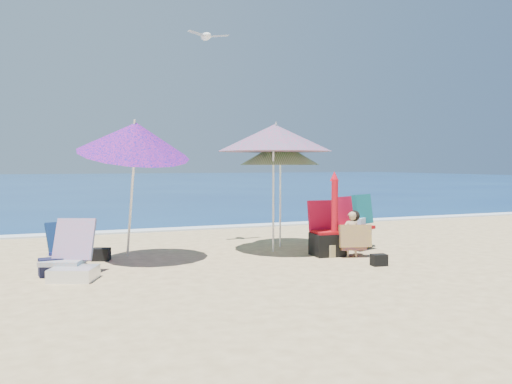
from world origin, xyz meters
name	(u,v)px	position (x,y,z in m)	size (l,w,h in m)	color
ground	(298,266)	(0.00, 0.00, 0.00)	(120.00, 120.00, 0.00)	#D8BC84
sea	(85,181)	(0.00, 45.00, -0.05)	(120.00, 80.00, 0.12)	navy
foam	(204,228)	(0.00, 5.10, 0.02)	(120.00, 0.50, 0.04)	white
umbrella_turquoise	(275,138)	(0.18, 1.31, 2.03)	(2.30, 2.30, 2.30)	white
umbrella_striped	(280,153)	(0.54, 1.88, 1.77)	(1.79, 1.79, 2.03)	white
umbrella_blue	(135,139)	(-2.26, 1.23, 1.97)	(2.05, 2.10, 2.40)	silver
furled_umbrella	(335,210)	(0.95, 0.54, 0.79)	(0.18, 0.19, 1.45)	#AE0C18
chair_navy	(65,252)	(-3.32, 1.65, 0.17)	(0.60, 0.73, 0.64)	#0C1043
chair_rainbow	(72,263)	(-3.27, 0.44, 0.21)	(0.82, 1.03, 0.79)	#E57750
camp_chair_left	(327,239)	(0.90, 0.71, 0.28)	(0.60, 0.59, 0.93)	#BA0D12
camp_chair_right	(354,229)	(1.75, 1.18, 0.36)	(0.78, 0.82, 1.01)	#A70B11
person_center	(353,235)	(1.22, 0.39, 0.38)	(0.56, 0.52, 0.78)	tan
bag_navy_a	(51,267)	(-3.54, 0.69, 0.12)	(0.34, 0.26, 0.25)	black
bag_black_a	(101,254)	(-2.76, 1.64, 0.10)	(0.33, 0.29, 0.20)	black
bag_tan	(332,251)	(0.91, 0.53, 0.11)	(0.28, 0.23, 0.21)	tan
bag_black_b	(379,260)	(1.17, -0.43, 0.09)	(0.25, 0.19, 0.18)	black
seagull	(206,36)	(-0.72, 2.47, 3.97)	(0.81, 0.38, 0.14)	white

